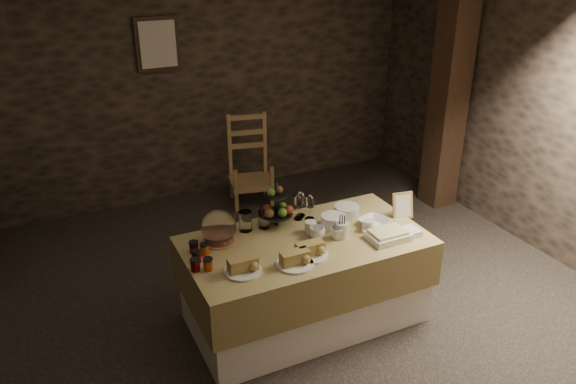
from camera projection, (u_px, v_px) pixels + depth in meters
name	position (u px, v px, depth m)	size (l,w,h in m)	color
ground_plane	(271.00, 314.00, 4.51)	(5.50, 5.00, 0.01)	black
room_shell	(268.00, 129.00, 3.85)	(5.52, 5.02, 2.60)	black
buffet_table	(305.00, 274.00, 4.29)	(1.80, 0.96, 0.71)	white
chair	(248.00, 164.00, 6.25)	(0.55, 0.53, 0.77)	#9C7B4E
timber_column	(450.00, 89.00, 5.86)	(0.30, 0.30, 2.60)	black
framed_picture	(158.00, 44.00, 5.73)	(0.45, 0.04, 0.55)	#302118
plate_stack_a	(333.00, 221.00, 4.32)	(0.19, 0.19, 0.10)	silver
plate_stack_b	(346.00, 211.00, 4.50)	(0.20, 0.20, 0.09)	silver
cutlery_holder	(342.00, 230.00, 4.17)	(0.10, 0.10, 0.12)	silver
cup_a	(317.00, 233.00, 4.16)	(0.12, 0.12, 0.09)	silver
cup_b	(337.00, 233.00, 4.16)	(0.10, 0.10, 0.09)	silver
mug_c	(310.00, 227.00, 4.24)	(0.09, 0.09, 0.10)	silver
mug_d	(368.00, 226.00, 4.26)	(0.08, 0.08, 0.09)	silver
bowl	(374.00, 222.00, 4.35)	(0.22, 0.22, 0.05)	silver
cake_dome	(219.00, 229.00, 4.09)	(0.26, 0.26, 0.26)	#9C7B4E
fruit_stand	(277.00, 209.00, 4.31)	(0.26, 0.26, 0.36)	black
bread_platter_left	(243.00, 267.00, 3.75)	(0.26, 0.26, 0.11)	silver
bread_platter_center	(295.00, 260.00, 3.83)	(0.26, 0.26, 0.11)	silver
bread_platter_right	(310.00, 251.00, 3.94)	(0.26, 0.26, 0.11)	silver
jam_jars	(200.00, 257.00, 3.87)	(0.18, 0.32, 0.07)	#4E0508
tart_dish	(388.00, 235.00, 4.16)	(0.30, 0.22, 0.07)	silver
square_dish	(409.00, 232.00, 4.22)	(0.14, 0.14, 0.04)	silver
menu_frame	(403.00, 206.00, 4.48)	(0.17, 0.02, 0.22)	#9C7B4E
storage_jar_a	(245.00, 221.00, 4.26)	(0.10, 0.10, 0.16)	white
storage_jar_b	(264.00, 219.00, 4.31)	(0.09, 0.09, 0.14)	white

